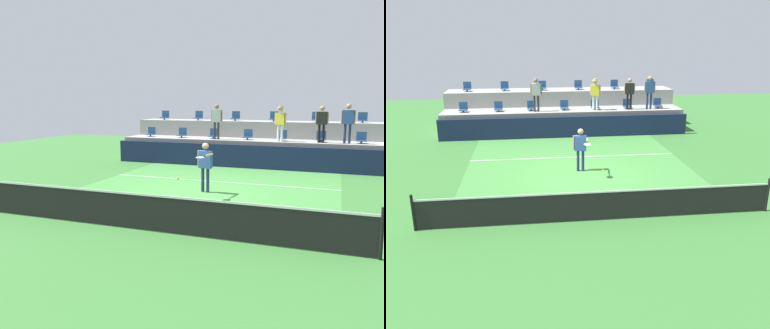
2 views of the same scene
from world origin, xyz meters
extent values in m
plane|color=#336B2D|center=(0.00, 0.00, 0.00)|extent=(40.00, 40.00, 0.00)
cube|color=#3D7F38|center=(0.00, 1.00, 0.00)|extent=(9.00, 10.00, 0.01)
cube|color=white|center=(0.00, 2.40, 0.01)|extent=(9.00, 0.06, 0.00)
cylinder|color=black|center=(5.20, -4.00, 0.54)|extent=(0.08, 0.08, 1.07)
cube|color=black|center=(0.00, -4.00, 0.46)|extent=(10.40, 0.01, 0.87)
cube|color=white|center=(0.00, -4.00, 0.89)|extent=(10.40, 0.02, 0.05)
cube|color=#141E42|center=(0.00, 6.00, 0.55)|extent=(13.00, 0.16, 1.10)
cube|color=gray|center=(0.00, 7.30, 0.62)|extent=(13.00, 1.80, 1.25)
cube|color=gray|center=(0.00, 9.10, 1.05)|extent=(13.00, 1.80, 2.10)
cylinder|color=#2D2D33|center=(-5.33, 7.15, 1.30)|extent=(0.08, 0.08, 0.10)
cube|color=navy|center=(-5.33, 7.15, 1.37)|extent=(0.44, 0.40, 0.04)
cube|color=navy|center=(-5.33, 7.33, 1.58)|extent=(0.44, 0.04, 0.38)
cylinder|color=#2D2D33|center=(-3.50, 7.15, 1.30)|extent=(0.08, 0.08, 0.10)
cube|color=navy|center=(-3.50, 7.15, 1.37)|extent=(0.44, 0.40, 0.04)
cube|color=navy|center=(-3.50, 7.33, 1.58)|extent=(0.44, 0.04, 0.38)
cylinder|color=#2D2D33|center=(-1.75, 7.15, 1.30)|extent=(0.08, 0.08, 0.10)
cube|color=navy|center=(-1.75, 7.15, 1.37)|extent=(0.44, 0.40, 0.04)
cube|color=navy|center=(-1.75, 7.33, 1.58)|extent=(0.44, 0.04, 0.38)
cylinder|color=#2D2D33|center=(0.04, 7.15, 1.30)|extent=(0.08, 0.08, 0.10)
cube|color=navy|center=(0.04, 7.15, 1.37)|extent=(0.44, 0.40, 0.04)
cube|color=navy|center=(0.04, 7.33, 1.58)|extent=(0.44, 0.04, 0.38)
cylinder|color=#2D2D33|center=(1.73, 7.15, 1.30)|extent=(0.08, 0.08, 0.10)
cube|color=navy|center=(1.73, 7.15, 1.37)|extent=(0.44, 0.40, 0.04)
cube|color=navy|center=(1.73, 7.33, 1.58)|extent=(0.44, 0.04, 0.38)
cylinder|color=#2D2D33|center=(3.53, 7.15, 1.30)|extent=(0.08, 0.08, 0.10)
cube|color=navy|center=(3.53, 7.15, 1.37)|extent=(0.44, 0.40, 0.04)
cube|color=navy|center=(3.53, 7.33, 1.58)|extent=(0.44, 0.04, 0.38)
cylinder|color=#2D2D33|center=(5.28, 7.15, 1.30)|extent=(0.08, 0.08, 0.10)
cube|color=navy|center=(5.28, 7.15, 1.37)|extent=(0.44, 0.40, 0.04)
cube|color=navy|center=(5.28, 7.33, 1.58)|extent=(0.44, 0.04, 0.38)
cylinder|color=#2D2D33|center=(-5.29, 8.95, 2.15)|extent=(0.08, 0.08, 0.10)
cube|color=navy|center=(-5.29, 8.95, 2.22)|extent=(0.44, 0.40, 0.04)
cube|color=navy|center=(-5.29, 9.13, 2.43)|extent=(0.44, 0.04, 0.38)
cylinder|color=#2D2D33|center=(-3.21, 8.95, 2.15)|extent=(0.08, 0.08, 0.10)
cube|color=navy|center=(-3.21, 8.95, 2.22)|extent=(0.44, 0.40, 0.04)
cube|color=navy|center=(-3.21, 9.13, 2.43)|extent=(0.44, 0.04, 0.38)
cylinder|color=#2D2D33|center=(-1.06, 8.95, 2.15)|extent=(0.08, 0.08, 0.10)
cube|color=navy|center=(-1.06, 8.95, 2.22)|extent=(0.44, 0.40, 0.04)
cube|color=navy|center=(-1.06, 9.13, 2.43)|extent=(0.44, 0.04, 0.38)
cylinder|color=#2D2D33|center=(1.03, 8.95, 2.15)|extent=(0.08, 0.08, 0.10)
cube|color=navy|center=(1.03, 8.95, 2.22)|extent=(0.44, 0.40, 0.04)
cube|color=navy|center=(1.03, 9.13, 2.43)|extent=(0.44, 0.04, 0.38)
cylinder|color=#2D2D33|center=(3.18, 8.95, 2.15)|extent=(0.08, 0.08, 0.10)
cube|color=navy|center=(3.18, 8.95, 2.22)|extent=(0.44, 0.40, 0.04)
cube|color=navy|center=(3.18, 9.13, 2.43)|extent=(0.44, 0.04, 0.38)
cylinder|color=#2D2D33|center=(5.37, 8.95, 2.15)|extent=(0.08, 0.08, 0.10)
cube|color=navy|center=(5.37, 8.95, 2.22)|extent=(0.44, 0.40, 0.04)
cube|color=navy|center=(5.37, 9.13, 2.43)|extent=(0.44, 0.04, 0.38)
cylinder|color=navy|center=(-0.06, 0.52, 0.42)|extent=(0.12, 0.12, 0.85)
cylinder|color=navy|center=(0.13, 0.50, 0.42)|extent=(0.12, 0.12, 0.85)
cube|color=#2D4C8C|center=(0.04, 0.51, 1.15)|extent=(0.48, 0.24, 0.60)
sphere|color=#A87A5B|center=(0.04, 0.51, 1.61)|extent=(0.26, 0.26, 0.23)
cylinder|color=#A87A5B|center=(-0.23, 0.55, 1.17)|extent=(0.08, 0.08, 0.57)
cylinder|color=#A87A5B|center=(0.26, 0.21, 1.35)|extent=(0.15, 0.54, 0.07)
cylinder|color=black|center=(0.21, -0.16, 1.35)|extent=(0.07, 0.26, 0.04)
ellipsoid|color=silver|center=(0.17, -0.43, 1.35)|extent=(0.30, 0.35, 0.03)
cylinder|color=#2D2D33|center=(-1.58, 6.86, 1.68)|extent=(0.12, 0.12, 0.86)
cylinder|color=#2D2D33|center=(-1.38, 6.84, 1.68)|extent=(0.12, 0.12, 0.86)
cube|color=#B2B2B7|center=(-1.48, 6.85, 2.42)|extent=(0.48, 0.20, 0.61)
sphere|color=#846047|center=(-1.48, 6.85, 2.89)|extent=(0.25, 0.25, 0.23)
cylinder|color=#846047|center=(-1.75, 6.86, 2.44)|extent=(0.07, 0.07, 0.57)
cylinder|color=#846047|center=(-1.21, 6.84, 2.44)|extent=(0.07, 0.07, 0.57)
cylinder|color=white|center=(1.58, 6.87, 1.65)|extent=(0.13, 0.13, 0.80)
cylinder|color=white|center=(1.76, 6.83, 1.65)|extent=(0.13, 0.13, 0.80)
cube|color=yellow|center=(1.67, 6.85, 2.33)|extent=(0.46, 0.28, 0.56)
sphere|color=tan|center=(1.67, 6.85, 2.76)|extent=(0.26, 0.26, 0.22)
cylinder|color=tan|center=(1.43, 6.91, 2.34)|extent=(0.08, 0.08, 0.53)
cylinder|color=tan|center=(1.92, 6.79, 2.34)|extent=(0.08, 0.08, 0.53)
cylinder|color=tan|center=(1.67, 6.85, 2.84)|extent=(0.47, 0.47, 0.01)
cylinder|color=tan|center=(1.67, 6.85, 2.88)|extent=(0.27, 0.27, 0.09)
cylinder|color=black|center=(3.45, 6.86, 1.67)|extent=(0.12, 0.12, 0.83)
cylinder|color=black|center=(3.64, 6.84, 1.67)|extent=(0.12, 0.12, 0.83)
cube|color=black|center=(3.55, 6.85, 2.38)|extent=(0.47, 0.23, 0.59)
sphere|color=#A87A5B|center=(3.55, 6.85, 2.83)|extent=(0.25, 0.25, 0.23)
cylinder|color=#A87A5B|center=(3.29, 6.88, 2.40)|extent=(0.08, 0.08, 0.56)
cylinder|color=#A87A5B|center=(3.80, 6.82, 2.40)|extent=(0.08, 0.08, 0.56)
cylinder|color=navy|center=(4.56, 6.85, 1.69)|extent=(0.11, 0.11, 0.88)
cylinder|color=navy|center=(4.76, 6.85, 1.69)|extent=(0.11, 0.11, 0.88)
cube|color=#2D4C8C|center=(4.66, 6.85, 2.44)|extent=(0.48, 0.19, 0.62)
sphere|color=#A87A5B|center=(4.66, 6.85, 2.92)|extent=(0.25, 0.25, 0.24)
cylinder|color=#A87A5B|center=(4.39, 6.86, 2.46)|extent=(0.07, 0.07, 0.59)
cylinder|color=#A87A5B|center=(4.94, 6.84, 2.46)|extent=(0.07, 0.07, 0.59)
sphere|color=#CCE033|center=(0.33, -2.70, 1.08)|extent=(0.07, 0.07, 0.07)
camera|label=1|loc=(4.30, -12.33, 3.09)|focal=37.15mm
camera|label=2|loc=(-1.98, -14.66, 5.25)|focal=37.94mm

